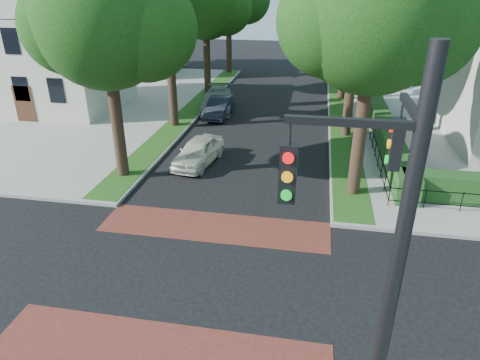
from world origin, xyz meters
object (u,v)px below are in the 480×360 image
Objects in this scene: traffic_signal at (384,248)px; parked_car_middle at (219,107)px; parked_car_rear at (217,100)px; parked_car_front at (198,151)px.

traffic_signal is 24.01m from parked_car_middle.
parked_car_middle is at bearing -80.31° from parked_car_rear.
traffic_signal is 1.96× the size of parked_car_middle.
parked_car_front is at bearing 117.68° from traffic_signal.
parked_car_middle is at bearing 109.79° from traffic_signal.
parked_car_front reaches higher than parked_car_middle.
parked_car_rear is at bearing 109.30° from parked_car_middle.
traffic_signal is 1.51× the size of parked_car_rear.
parked_car_front is at bearing -90.82° from parked_car_rear.
parked_car_rear reaches higher than parked_car_middle.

